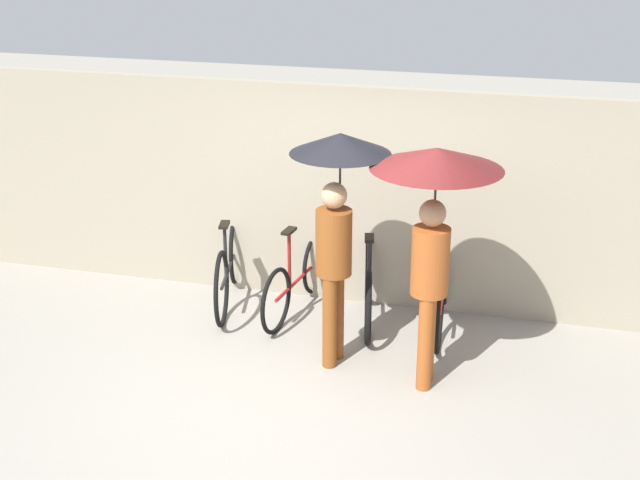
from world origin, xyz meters
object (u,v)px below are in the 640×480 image
Objects in this scene: parked_bicycle_0 at (229,266)px; parked_bicycle_2 at (368,284)px; pedestrian_leading at (337,194)px; pedestrian_center at (435,197)px; parked_bicycle_3 at (443,288)px; parked_bicycle_1 at (297,278)px.

parked_bicycle_0 is 1.06× the size of parked_bicycle_2.
pedestrian_center is (0.86, -0.16, 0.09)m from pedestrian_leading.
pedestrian_center reaches higher than parked_bicycle_0.
pedestrian_center is at bearing -155.76° from parked_bicycle_2.
pedestrian_leading is 1.01× the size of pedestrian_center.
parked_bicycle_2 is 0.91× the size of parked_bicycle_3.
parked_bicycle_0 is 0.85× the size of pedestrian_center.
parked_bicycle_3 is (0.74, 0.05, 0.02)m from parked_bicycle_2.
parked_bicycle_2 is at bearing -103.33° from parked_bicycle_0.
pedestrian_leading reaches higher than parked_bicycle_0.
pedestrian_leading is at bearing 133.41° from parked_bicycle_3.
parked_bicycle_1 reaches higher than parked_bicycle_2.
parked_bicycle_2 is (0.74, -0.00, 0.02)m from parked_bicycle_1.
parked_bicycle_0 is 0.84× the size of pedestrian_leading.
parked_bicycle_3 is at bearing -101.70° from parked_bicycle_0.
parked_bicycle_1 is 2.24m from pedestrian_center.
parked_bicycle_3 is 1.74m from pedestrian_leading.
parked_bicycle_0 is 2.23m from parked_bicycle_3.
pedestrian_center is (-0.00, -1.07, 1.29)m from parked_bicycle_3.
pedestrian_leading is at bearing 168.13° from pedestrian_center.
parked_bicycle_3 reaches higher than parked_bicycle_0.
parked_bicycle_1 is 1.48m from parked_bicycle_3.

